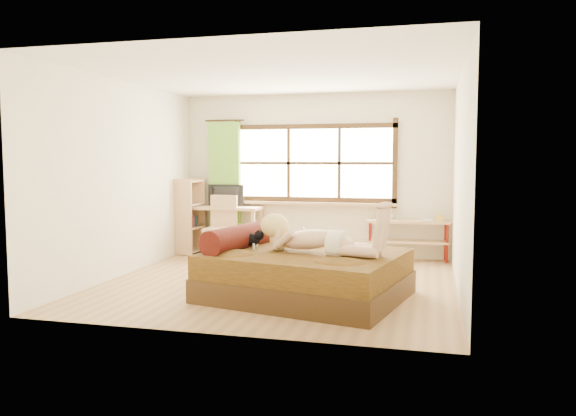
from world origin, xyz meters
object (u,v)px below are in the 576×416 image
(bed, at_px, (302,272))
(bookshelf, at_px, (190,216))
(desk, at_px, (224,213))
(chair, at_px, (222,223))
(pipe_shelf, at_px, (409,231))
(kitten, at_px, (250,238))
(woman, at_px, (318,225))

(bed, distance_m, bookshelf, 3.60)
(bed, distance_m, desk, 3.31)
(chair, bearing_deg, pipe_shelf, 8.60)
(bed, bearing_deg, bookshelf, 147.74)
(kitten, bearing_deg, chair, 131.38)
(woman, bearing_deg, chair, 144.17)
(desk, bearing_deg, pipe_shelf, 1.77)
(chair, bearing_deg, kitten, -61.74)
(woman, distance_m, bookshelf, 3.78)
(pipe_shelf, bearing_deg, desk, 178.52)
(woman, distance_m, chair, 3.14)
(chair, bearing_deg, bed, -51.11)
(woman, bearing_deg, bed, 175.68)
(chair, bearing_deg, bookshelf, 158.69)
(desk, height_order, pipe_shelf, desk)
(bookshelf, bearing_deg, kitten, -50.36)
(pipe_shelf, distance_m, bookshelf, 3.67)
(woman, bearing_deg, kitten, -177.13)
(kitten, height_order, chair, chair)
(pipe_shelf, bearing_deg, chair, -174.65)
(bookshelf, bearing_deg, chair, -18.65)
(chair, distance_m, bookshelf, 0.72)
(woman, height_order, pipe_shelf, woman)
(bed, distance_m, kitten, 0.77)
(pipe_shelf, height_order, bookshelf, bookshelf)
(woman, distance_m, kitten, 0.90)
(woman, relative_size, kitten, 4.67)
(bed, height_order, woman, woman)
(desk, height_order, bookshelf, bookshelf)
(desk, xyz_separation_m, bookshelf, (-0.57, -0.10, -0.06))
(bed, xyz_separation_m, chair, (-1.87, 2.28, 0.28))
(woman, xyz_separation_m, pipe_shelf, (0.92, 2.82, -0.39))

